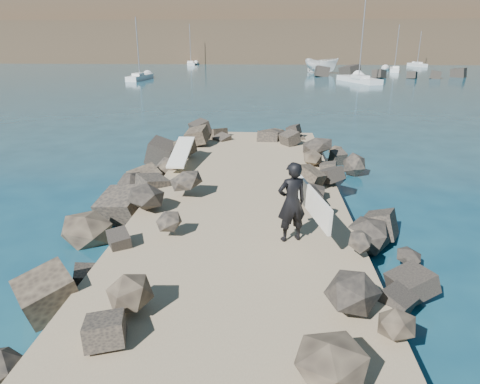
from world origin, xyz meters
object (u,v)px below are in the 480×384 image
at_px(surfer_with_board, 294,202).
at_px(boat_imported, 321,65).
at_px(sailboat_a, 140,77).
at_px(surfboard_resting, 181,155).

bearing_deg(surfer_with_board, boat_imported, 83.03).
bearing_deg(surfer_with_board, sailboat_a, 110.15).
relative_size(surfboard_resting, boat_imported, 0.39).
bearing_deg(boat_imported, surfer_with_board, -143.99).
xyz_separation_m(surfboard_resting, surfer_with_board, (3.95, -6.25, 0.54)).
distance_m(surfboard_resting, surfer_with_board, 7.41).
xyz_separation_m(surfboard_resting, boat_imported, (11.93, 59.05, 0.22)).
height_order(surfer_with_board, sailboat_a, sailboat_a).
xyz_separation_m(boat_imported, sailboat_a, (-26.54, -14.70, -0.91)).
height_order(boat_imported, surfer_with_board, surfer_with_board).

